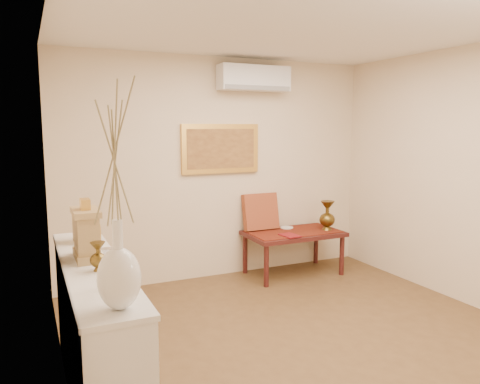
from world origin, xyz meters
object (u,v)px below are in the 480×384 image
white_vase (116,196)px  mantel_clock (87,233)px  wooden_chest (84,226)px  low_table (293,237)px  brass_urn_tall (327,212)px  display_ledge (95,335)px

white_vase → mantel_clock: bearing=91.9°
wooden_chest → low_table: size_ratio=0.20×
mantel_clock → low_table: mantel_clock is taller
mantel_clock → wooden_chest: bearing=86.1°
white_vase → brass_urn_tall: bearing=40.4°
brass_urn_tall → low_table: 0.54m
white_vase → low_table: bearing=45.9°
brass_urn_tall → wooden_chest: bearing=-159.9°
mantel_clock → wooden_chest: (0.03, 0.51, -0.05)m
display_ledge → low_table: bearing=35.1°
display_ledge → wooden_chest: 0.89m
brass_urn_tall → display_ledge: 3.59m
wooden_chest → low_table: 2.98m
brass_urn_tall → display_ledge: bearing=-150.2°
brass_urn_tall → low_table: brass_urn_tall is taller
white_vase → display_ledge: size_ratio=0.55×
white_vase → mantel_clock: 1.07m
mantel_clock → display_ledge: bearing=-86.9°
brass_urn_tall → display_ledge: (-3.11, -1.78, -0.29)m
white_vase → brass_urn_tall: 4.12m
brass_urn_tall → mantel_clock: bearing=-152.3°
brass_urn_tall → mantel_clock: size_ratio=1.10×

